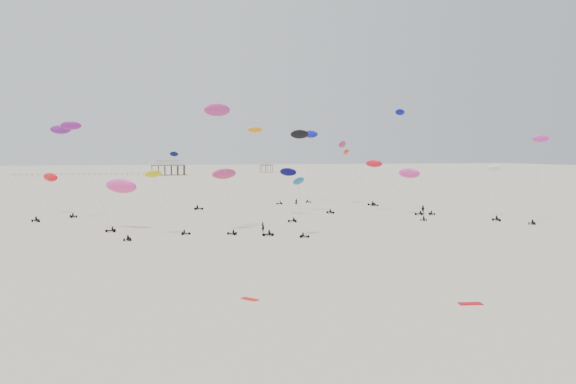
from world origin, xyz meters
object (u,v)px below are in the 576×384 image
object	(u,v)px
spectator_0	(263,232)
pavilion_main	(168,168)
rig_0	(54,155)
pavilion_small	(266,168)
rig_4	(306,149)
rig_9	(289,181)

from	to	relation	value
spectator_0	pavilion_main	bearing A→B (deg)	-33.10
rig_0	spectator_0	xyz separation A→B (m)	(38.84, -29.62, -13.74)
pavilion_small	rig_0	bearing A→B (deg)	-111.48
pavilion_small	rig_4	xyz separation A→B (m)	(-48.21, -263.42, 11.56)
pavilion_main	rig_4	bearing A→B (deg)	-84.67
rig_4	spectator_0	bearing A→B (deg)	37.71
pavilion_small	spectator_0	distance (m)	301.01
rig_4	rig_9	xyz separation A→B (m)	(-5.95, -6.97, -7.14)
rig_0	rig_4	bearing A→B (deg)	144.69
pavilion_main	spectator_0	distance (m)	263.93
rig_4	spectator_0	xyz separation A→B (m)	(-16.94, -30.44, -15.04)
pavilion_main	rig_9	xyz separation A→B (m)	(15.85, -240.38, 3.68)
rig_9	rig_0	bearing A→B (deg)	92.21
pavilion_main	rig_4	distance (m)	234.68
rig_0	rig_4	world-z (taller)	rig_0
pavilion_small	rig_9	distance (m)	275.79
rig_9	spectator_0	xyz separation A→B (m)	(-11.00, -23.47, -7.91)
pavilion_small	rig_9	bearing A→B (deg)	-101.33
rig_0	pavilion_small	bearing A→B (deg)	-147.64
rig_0	spectator_0	bearing A→B (deg)	106.52
rig_0	rig_9	distance (m)	50.55
rig_0	rig_9	world-z (taller)	rig_0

